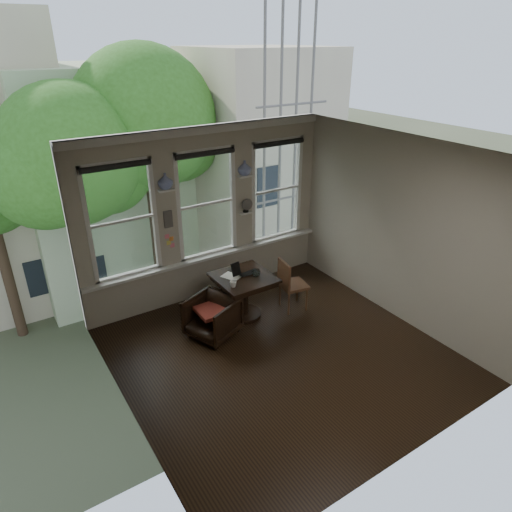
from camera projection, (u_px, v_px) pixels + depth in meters
ground at (281, 354)px, 6.78m from camera, size 4.50×4.50×0.00m
ceiling at (286, 153)px, 5.48m from camera, size 4.50×4.50×0.00m
wall_back at (206, 215)px, 7.83m from camera, size 4.50×0.00×4.50m
wall_front at (419, 352)px, 4.43m from camera, size 4.50×0.00×4.50m
wall_left at (118, 315)px, 5.03m from camera, size 0.00×4.50×4.50m
wall_right at (398, 230)px, 7.23m from camera, size 0.00×4.50×4.50m
window_left at (122, 221)px, 7.03m from camera, size 1.10×0.12×1.90m
window_center at (206, 204)px, 7.74m from camera, size 1.10×0.12×1.90m
window_right at (275, 190)px, 8.45m from camera, size 1.10×0.12×1.90m
shelf_left at (166, 190)px, 7.14m from camera, size 0.26×0.16×0.03m
shelf_right at (245, 176)px, 7.85m from camera, size 0.26×0.16×0.03m
intercom at (168, 219)px, 7.38m from camera, size 0.14×0.06×0.28m
sticky_notes at (170, 239)px, 7.53m from camera, size 0.16×0.01×0.24m
desk_fan at (246, 207)px, 8.08m from camera, size 0.20×0.20×0.24m
vase_left at (165, 181)px, 7.08m from camera, size 0.24×0.24×0.25m
vase_right at (245, 168)px, 7.79m from camera, size 0.24×0.24×0.25m
table at (244, 296)px, 7.56m from camera, size 0.90×0.90×0.75m
armchair_left at (212, 317)px, 7.09m from camera, size 0.93×0.92×0.65m
cushion_red at (212, 310)px, 7.04m from camera, size 0.45×0.45×0.06m
side_chair_right at (294, 285)px, 7.75m from camera, size 0.49×0.49×0.92m
laptop at (250, 275)px, 7.43m from camera, size 0.35×0.24×0.03m
mug at (233, 284)px, 7.08m from camera, size 0.13×0.13×0.10m
drinking_glass at (256, 273)px, 7.39m from camera, size 0.16×0.16×0.11m
tablet at (236, 269)px, 7.39m from camera, size 0.17×0.10×0.22m
papers at (232, 276)px, 7.40m from camera, size 0.33×0.36×0.00m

